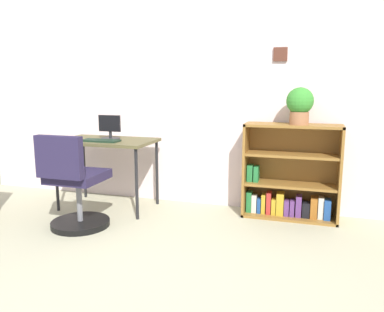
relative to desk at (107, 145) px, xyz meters
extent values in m
plane|color=#B0AC8D|center=(0.82, -1.69, -0.65)|extent=(6.24, 6.24, 0.00)
cube|color=silver|center=(0.82, 0.46, 0.55)|extent=(5.20, 0.10, 2.40)
cube|color=#542C1F|center=(1.66, 0.40, 0.89)|extent=(0.13, 0.02, 0.13)
cube|color=brown|center=(0.00, 0.00, 0.05)|extent=(0.96, 0.58, 0.03)
cylinder|color=black|center=(-0.44, -0.25, -0.31)|extent=(0.03, 0.03, 0.68)
cylinder|color=black|center=(0.44, -0.25, -0.31)|extent=(0.03, 0.03, 0.68)
cylinder|color=black|center=(-0.44, 0.25, -0.31)|extent=(0.03, 0.03, 0.68)
cylinder|color=black|center=(0.44, 0.25, -0.31)|extent=(0.03, 0.03, 0.68)
cylinder|color=#262628|center=(0.02, 0.05, 0.07)|extent=(0.19, 0.19, 0.01)
cylinder|color=#262628|center=(0.02, 0.05, 0.11)|extent=(0.03, 0.03, 0.07)
cube|color=black|center=(0.02, 0.04, 0.22)|extent=(0.24, 0.02, 0.17)
cube|color=#192E20|center=(0.01, -0.14, 0.07)|extent=(0.37, 0.15, 0.02)
cylinder|color=black|center=(0.03, -0.57, -0.63)|extent=(0.52, 0.52, 0.05)
cylinder|color=slate|center=(0.03, -0.57, -0.42)|extent=(0.05, 0.05, 0.37)
cube|color=#251F3D|center=(0.03, -0.57, -0.19)|extent=(0.44, 0.44, 0.08)
cube|color=#251F3D|center=(0.03, -0.82, 0.03)|extent=(0.42, 0.07, 0.35)
cube|color=olive|center=(1.38, 0.23, -0.20)|extent=(0.02, 0.30, 0.90)
cube|color=olive|center=(2.24, 0.23, -0.20)|extent=(0.02, 0.30, 0.90)
cube|color=olive|center=(1.81, 0.23, 0.24)|extent=(0.89, 0.30, 0.02)
cube|color=olive|center=(1.81, 0.23, -0.64)|extent=(0.89, 0.30, 0.02)
cube|color=olive|center=(1.81, 0.37, -0.20)|extent=(0.89, 0.02, 0.90)
cube|color=olive|center=(1.81, 0.23, -0.33)|extent=(0.84, 0.28, 0.02)
cube|color=olive|center=(1.81, 0.23, -0.04)|extent=(0.84, 0.28, 0.02)
cube|color=#237238|center=(1.43, 0.22, -0.53)|extent=(0.05, 0.09, 0.20)
cube|color=beige|center=(1.48, 0.22, -0.54)|extent=(0.05, 0.09, 0.18)
cube|color=#1E478C|center=(1.53, 0.22, -0.55)|extent=(0.03, 0.09, 0.15)
cube|color=#B79323|center=(1.57, 0.22, -0.53)|extent=(0.04, 0.10, 0.19)
cube|color=#B22D28|center=(1.62, 0.22, -0.52)|extent=(0.04, 0.11, 0.22)
cube|color=#B79323|center=(1.67, 0.22, -0.55)|extent=(0.04, 0.11, 0.15)
cube|color=#B79323|center=(1.73, 0.22, -0.52)|extent=(0.07, 0.13, 0.22)
cube|color=#593372|center=(1.79, 0.22, -0.55)|extent=(0.05, 0.11, 0.15)
cube|color=#593372|center=(1.84, 0.22, -0.55)|extent=(0.04, 0.12, 0.16)
cube|color=#593372|center=(1.90, 0.22, -0.53)|extent=(0.05, 0.12, 0.20)
cube|color=black|center=(1.97, 0.22, -0.55)|extent=(0.07, 0.11, 0.14)
cube|color=#99591E|center=(2.04, 0.22, -0.53)|extent=(0.06, 0.13, 0.20)
cube|color=beige|center=(2.10, 0.22, -0.52)|extent=(0.05, 0.10, 0.21)
cube|color=#1E478C|center=(2.16, 0.22, -0.53)|extent=(0.06, 0.13, 0.19)
cube|color=#237238|center=(1.43, 0.22, -0.24)|extent=(0.05, 0.11, 0.16)
cube|color=#237238|center=(1.49, 0.22, -0.24)|extent=(0.04, 0.12, 0.15)
cylinder|color=#9E6642|center=(1.86, 0.21, 0.31)|extent=(0.17, 0.17, 0.12)
sphere|color=#36892E|center=(1.86, 0.21, 0.46)|extent=(0.24, 0.24, 0.24)
camera|label=1|loc=(1.98, -3.45, 0.61)|focal=36.27mm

